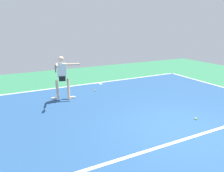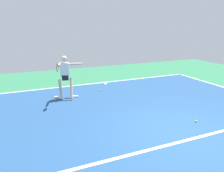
# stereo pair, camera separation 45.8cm
# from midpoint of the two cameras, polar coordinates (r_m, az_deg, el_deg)

# --- Properties ---
(ground_plane) EXTENTS (20.06, 20.06, 0.00)m
(ground_plane) POSITION_cam_midpoint_polar(r_m,az_deg,el_deg) (6.51, 15.55, -10.84)
(ground_plane) COLOR #2D754C
(court_surface) EXTENTS (9.90, 11.61, 0.00)m
(court_surface) POSITION_cam_midpoint_polar(r_m,az_deg,el_deg) (6.51, 15.55, -10.83)
(court_surface) COLOR navy
(court_surface) RESTS_ON ground_plane
(court_line_baseline_near) EXTENTS (9.90, 0.10, 0.01)m
(court_line_baseline_near) POSITION_cam_midpoint_polar(r_m,az_deg,el_deg) (11.13, -4.68, 0.88)
(court_line_baseline_near) COLOR white
(court_line_baseline_near) RESTS_ON ground_plane
(court_line_service) EXTENTS (7.42, 0.10, 0.01)m
(court_line_service) POSITION_cam_midpoint_polar(r_m,az_deg,el_deg) (6.20, 18.66, -12.48)
(court_line_service) COLOR white
(court_line_service) RESTS_ON ground_plane
(court_line_centre_mark) EXTENTS (0.10, 0.30, 0.01)m
(court_line_centre_mark) POSITION_cam_midpoint_polar(r_m,az_deg,el_deg) (10.95, -4.28, 0.65)
(court_line_centre_mark) COLOR white
(court_line_centre_mark) RESTS_ON ground_plane
(tennis_player) EXTENTS (1.14, 1.20, 1.72)m
(tennis_player) POSITION_cam_midpoint_polar(r_m,az_deg,el_deg) (8.67, -14.45, 2.76)
(tennis_player) COLOR beige
(tennis_player) RESTS_ON ground_plane
(tennis_ball_far_corner) EXTENTS (0.07, 0.07, 0.07)m
(tennis_ball_far_corner) POSITION_cam_midpoint_polar(r_m,az_deg,el_deg) (7.23, 19.46, -8.13)
(tennis_ball_far_corner) COLOR #C6E53D
(tennis_ball_far_corner) RESTS_ON ground_plane
(tennis_ball_by_baseline) EXTENTS (0.07, 0.07, 0.07)m
(tennis_ball_by_baseline) POSITION_cam_midpoint_polar(r_m,az_deg,el_deg) (9.74, -5.74, -1.13)
(tennis_ball_by_baseline) COLOR yellow
(tennis_ball_by_baseline) RESTS_ON ground_plane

